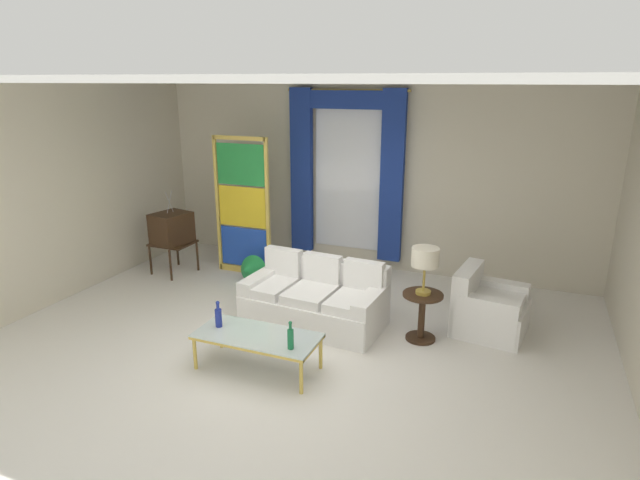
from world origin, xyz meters
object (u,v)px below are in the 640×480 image
(bottle_blue_decanter, at_px, (291,338))
(vintage_tv, at_px, (172,229))
(bottle_crystal_tall, at_px, (218,316))
(peacock_figurine, at_px, (250,271))
(stained_glass_divider, at_px, (242,209))
(table_lamp_brass, at_px, (425,259))
(round_side_table, at_px, (422,312))
(armchair_white, at_px, (486,310))
(coffee_table, at_px, (257,337))
(couch_white_long, at_px, (316,299))

(bottle_blue_decanter, distance_m, vintage_tv, 3.90)
(bottle_crystal_tall, bearing_deg, peacock_figurine, 111.00)
(peacock_figurine, bearing_deg, vintage_tv, -179.67)
(bottle_blue_decanter, xyz_separation_m, stained_glass_divider, (-2.09, 2.70, 0.53))
(bottle_crystal_tall, xyz_separation_m, table_lamp_brass, (1.98, 1.33, 0.50))
(stained_glass_divider, height_order, round_side_table, stained_glass_divider)
(table_lamp_brass, bearing_deg, armchair_white, 36.44)
(vintage_tv, relative_size, armchair_white, 1.46)
(bottle_blue_decanter, xyz_separation_m, armchair_white, (1.73, 1.99, -0.24))
(round_side_table, bearing_deg, peacock_figurine, 163.92)
(bottle_blue_decanter, bearing_deg, coffee_table, 162.81)
(vintage_tv, relative_size, peacock_figurine, 2.24)
(peacock_figurine, height_order, round_side_table, round_side_table)
(peacock_figurine, bearing_deg, bottle_blue_decanter, -52.36)
(coffee_table, relative_size, round_side_table, 2.25)
(peacock_figurine, bearing_deg, armchair_white, -4.79)
(bottle_crystal_tall, distance_m, table_lamp_brass, 2.44)
(coffee_table, bearing_deg, vintage_tv, 141.59)
(couch_white_long, bearing_deg, armchair_white, 14.27)
(couch_white_long, distance_m, vintage_tv, 2.98)
(couch_white_long, bearing_deg, stained_glass_divider, 145.14)
(coffee_table, xyz_separation_m, peacock_figurine, (-1.30, 2.14, -0.15))
(stained_glass_divider, bearing_deg, peacock_figurine, -51.66)
(coffee_table, distance_m, vintage_tv, 3.46)
(vintage_tv, height_order, peacock_figurine, vintage_tv)
(bottle_crystal_tall, xyz_separation_m, vintage_tv, (-2.21, 2.13, 0.20))
(coffee_table, xyz_separation_m, bottle_blue_decanter, (0.46, -0.14, 0.16))
(armchair_white, height_order, table_lamp_brass, table_lamp_brass)
(bottle_blue_decanter, distance_m, round_side_table, 1.82)
(bottle_blue_decanter, xyz_separation_m, table_lamp_brass, (1.04, 1.48, 0.50))
(armchair_white, bearing_deg, vintage_tv, 176.66)
(couch_white_long, distance_m, bottle_crystal_tall, 1.47)
(peacock_figurine, height_order, table_lamp_brass, table_lamp_brass)
(bottle_crystal_tall, distance_m, stained_glass_divider, 2.85)
(couch_white_long, relative_size, peacock_figurine, 3.03)
(armchair_white, bearing_deg, bottle_crystal_tall, -145.51)
(bottle_blue_decanter, distance_m, stained_glass_divider, 3.46)
(vintage_tv, distance_m, armchair_white, 4.92)
(armchair_white, bearing_deg, peacock_figurine, 175.21)
(vintage_tv, bearing_deg, armchair_white, -3.34)
(coffee_table, height_order, stained_glass_divider, stained_glass_divider)
(bottle_blue_decanter, bearing_deg, vintage_tv, 144.17)
(bottle_blue_decanter, bearing_deg, peacock_figurine, 127.64)
(peacock_figurine, relative_size, table_lamp_brass, 1.05)
(vintage_tv, bearing_deg, bottle_blue_decanter, -35.83)
(peacock_figurine, distance_m, round_side_table, 2.92)
(round_side_table, bearing_deg, couch_white_long, -179.62)
(couch_white_long, height_order, peacock_figurine, couch_white_long)
(couch_white_long, relative_size, vintage_tv, 1.35)
(stained_glass_divider, bearing_deg, coffee_table, -57.52)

